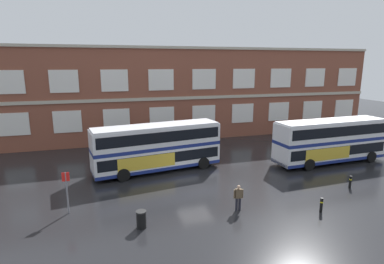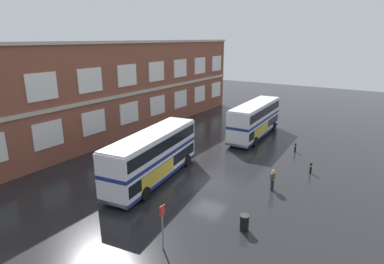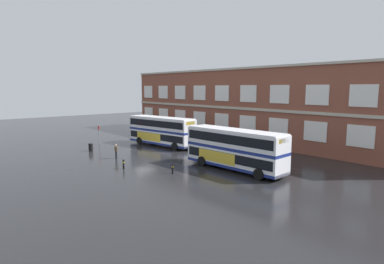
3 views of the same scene
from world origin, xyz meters
name	(u,v)px [view 2 (image 2 of 3)]	position (x,y,z in m)	size (l,w,h in m)	color
ground_plane	(190,177)	(0.00, 2.00, 0.00)	(120.00, 120.00, 0.00)	black
brick_terminal_building	(86,92)	(2.79, 17.98, 5.41)	(51.79, 8.19, 11.11)	brown
double_decker_near	(153,155)	(-2.14, 4.17, 2.15)	(11.26, 4.22, 4.07)	silver
double_decker_middle	(255,119)	(13.82, 1.87, 2.15)	(11.11, 3.28, 4.07)	silver
waiting_passenger	(273,179)	(1.43, -4.76, 0.93)	(0.64, 0.30, 1.70)	black
bus_stand_flag	(162,223)	(-8.93, -2.13, 1.64)	(0.44, 0.10, 2.70)	slate
station_litter_bin	(244,223)	(-4.78, -5.19, 0.52)	(0.60, 0.60, 1.03)	black
safety_bollard_west	(311,168)	(6.34, -6.48, 0.49)	(0.19, 0.19, 0.95)	black
safety_bollard_east	(295,148)	(11.05, -3.81, 0.49)	(0.19, 0.19, 0.95)	black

